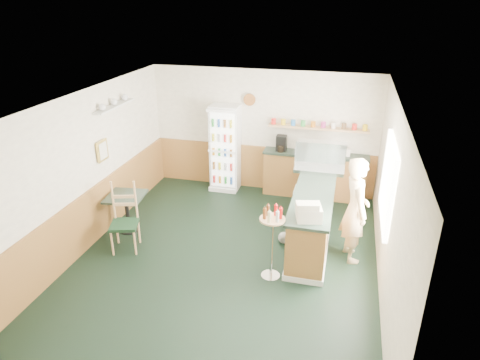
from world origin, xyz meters
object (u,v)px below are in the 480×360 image
(drinks_fridge, at_px, (225,148))
(cafe_chair, at_px, (126,214))
(shopkeeper, at_px, (355,210))
(condiment_stand, at_px, (272,233))
(cash_register, at_px, (309,212))
(cafe_table, at_px, (127,206))
(display_case, at_px, (320,157))

(drinks_fridge, height_order, cafe_chair, drinks_fridge)
(shopkeeper, height_order, condiment_stand, shopkeeper)
(cash_register, height_order, condiment_stand, condiment_stand)
(condiment_stand, xyz_separation_m, cafe_table, (-2.88, 0.75, -0.28))
(cash_register, distance_m, condiment_stand, 0.65)
(drinks_fridge, distance_m, shopkeeper, 3.60)
(shopkeeper, bearing_deg, cafe_table, 74.47)
(shopkeeper, bearing_deg, drinks_fridge, 35.16)
(drinks_fridge, height_order, cafe_table, drinks_fridge)
(shopkeeper, height_order, cafe_chair, shopkeeper)
(drinks_fridge, height_order, condiment_stand, drinks_fridge)
(cash_register, distance_m, cafe_chair, 3.17)
(cafe_chair, bearing_deg, drinks_fridge, 54.30)
(cash_register, bearing_deg, drinks_fridge, 113.73)
(display_case, xyz_separation_m, cafe_chair, (-3.13, -1.94, -0.64))
(cafe_table, bearing_deg, drinks_fridge, 61.82)
(shopkeeper, distance_m, cafe_table, 4.12)
(cafe_table, height_order, cafe_chair, cafe_chair)
(drinks_fridge, bearing_deg, condiment_stand, -61.92)
(display_case, relative_size, cash_register, 2.45)
(display_case, height_order, shopkeeper, shopkeeper)
(cash_register, bearing_deg, shopkeeper, 30.06)
(cafe_chair, bearing_deg, shopkeeper, -7.44)
(display_case, height_order, cafe_table, display_case)
(display_case, relative_size, condiment_stand, 0.78)
(cash_register, xyz_separation_m, cafe_chair, (-3.13, 0.04, -0.48))
(cash_register, bearing_deg, condiment_stand, -170.61)
(cash_register, height_order, cafe_chair, cash_register)
(display_case, relative_size, shopkeeper, 0.52)
(display_case, distance_m, cash_register, 1.98)
(cash_register, xyz_separation_m, shopkeeper, (0.70, 0.66, -0.21))
(drinks_fridge, distance_m, cash_register, 3.58)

